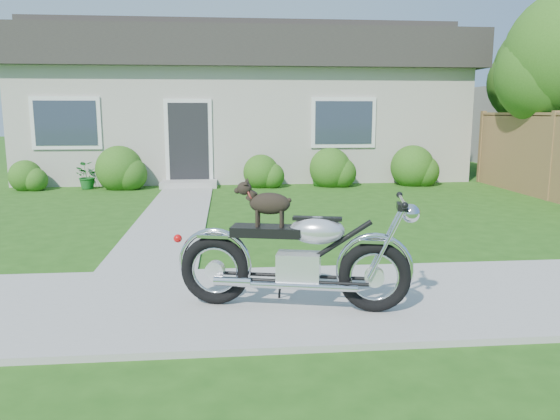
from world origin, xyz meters
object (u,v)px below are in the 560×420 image
object	(u,v)px
house	(243,103)
tree_far	(552,75)
fence	(552,157)
potted_plant_right	(320,172)
potted_plant_left	(86,176)
motorcycle_with_dog	(297,255)

from	to	relation	value
house	tree_far	xyz separation A→B (m)	(8.87, -1.80, 0.78)
house	fence	world-z (taller)	house
tree_far	potted_plant_right	size ratio (longest dim) A/B	6.24
house	tree_far	world-z (taller)	tree_far
house	potted_plant_left	bearing A→B (deg)	-139.25
fence	house	bearing A→B (deg)	135.26
fence	potted_plant_right	bearing A→B (deg)	148.03
fence	motorcycle_with_dog	xyz separation A→B (m)	(-6.20, -6.04, -0.38)
potted_plant_left	potted_plant_right	xyz separation A→B (m)	(5.81, 0.00, 0.04)
fence	motorcycle_with_dog	world-z (taller)	fence
potted_plant_left	motorcycle_with_dog	world-z (taller)	motorcycle_with_dog
fence	tree_far	world-z (taller)	tree_far
potted_plant_left	motorcycle_with_dog	size ratio (longest dim) A/B	0.30
house	potted_plant_left	distance (m)	5.59
house	potted_plant_right	distance (m)	4.29
house	tree_far	distance (m)	9.08
potted_plant_left	house	bearing A→B (deg)	40.75
tree_far	potted_plant_left	distance (m)	13.23
tree_far	motorcycle_with_dog	distance (m)	13.88
potted_plant_left	potted_plant_right	distance (m)	5.81
potted_plant_right	motorcycle_with_dog	bearing A→B (deg)	-100.94
house	potted_plant_left	world-z (taller)	house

